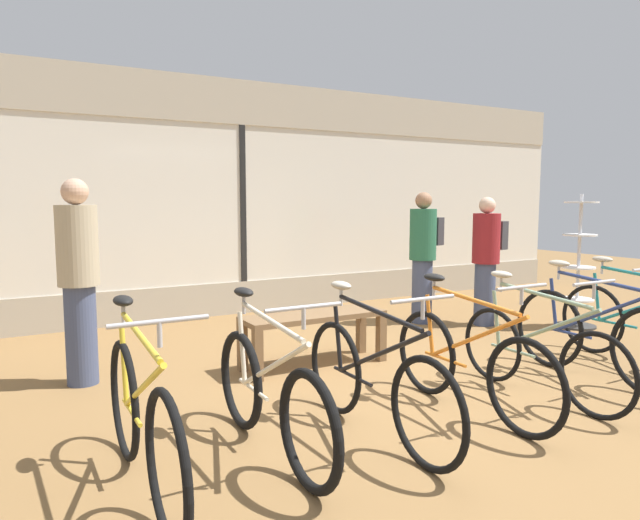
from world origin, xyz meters
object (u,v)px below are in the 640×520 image
at_px(bicycle_right, 595,335).
at_px(bicycle_far_right, 640,324).
at_px(customer_by_window, 487,257).
at_px(bicycle_far_left, 142,421).
at_px(bicycle_left, 270,396).
at_px(accessory_rack, 578,273).
at_px(bicycle_center_left, 374,381).
at_px(display_bench, 314,323).
at_px(bicycle_center, 469,362).
at_px(customer_near_rack, 79,277).
at_px(bicycle_center_right, 538,352).
at_px(customer_mid_floor, 423,253).

xyz_separation_m(bicycle_right, bicycle_far_right, (0.81, 0.09, -0.01)).
xyz_separation_m(bicycle_right, customer_by_window, (0.84, 2.12, 0.46)).
xyz_separation_m(bicycle_far_left, customer_by_window, (4.73, 2.15, 0.47)).
relative_size(bicycle_left, accessory_rack, 1.02).
distance_m(bicycle_center_left, customer_by_window, 3.90).
height_order(accessory_rack, display_bench, accessory_rack).
bearing_deg(bicycle_center, bicycle_far_left, -179.64).
relative_size(bicycle_center, customer_near_rack, 0.96).
distance_m(bicycle_far_left, bicycle_center_right, 3.11).
height_order(bicycle_left, bicycle_center, bicycle_center).
relative_size(bicycle_center, bicycle_right, 0.98).
bearing_deg(customer_near_rack, customer_mid_floor, 6.86).
xyz_separation_m(bicycle_center, display_bench, (-0.43, 1.63, 0.03)).
bearing_deg(bicycle_center_left, display_bench, 74.95).
bearing_deg(bicycle_left, bicycle_far_right, 0.44).
bearing_deg(bicycle_far_left, bicycle_center_right, -0.15).
relative_size(accessory_rack, customer_near_rack, 0.94).
xyz_separation_m(bicycle_left, accessory_rack, (4.83, 1.40, 0.31)).
distance_m(bicycle_left, bicycle_center_right, 2.31).
bearing_deg(bicycle_right, customer_by_window, 68.46).
xyz_separation_m(bicycle_far_right, accessory_rack, (0.92, 1.37, 0.28)).
relative_size(bicycle_left, bicycle_right, 0.97).
distance_m(customer_near_rack, customer_by_window, 4.78).
relative_size(bicycle_far_left, accessory_rack, 1.06).
bearing_deg(bicycle_center_left, bicycle_left, 172.21).
relative_size(bicycle_far_right, customer_mid_floor, 1.05).
xyz_separation_m(bicycle_right, display_bench, (-1.94, 1.60, 0.01)).
height_order(accessory_rack, customer_near_rack, customer_near_rack).
xyz_separation_m(bicycle_center_left, bicycle_center_right, (1.59, -0.01, -0.01)).
xyz_separation_m(accessory_rack, customer_by_window, (-0.90, 0.66, 0.19)).
height_order(bicycle_far_left, display_bench, bicycle_far_left).
xyz_separation_m(bicycle_left, customer_mid_floor, (3.32, 2.55, 0.53)).
bearing_deg(accessory_rack, bicycle_left, -163.85).
relative_size(accessory_rack, display_bench, 1.18).
relative_size(bicycle_right, display_bench, 1.24).
bearing_deg(bicycle_right, accessory_rack, 40.09).
bearing_deg(bicycle_left, bicycle_center, -2.94).
height_order(bicycle_left, customer_by_window, customer_by_window).
bearing_deg(bicycle_center, display_bench, 104.72).
distance_m(display_bench, customer_near_rack, 2.13).
bearing_deg(customer_near_rack, bicycle_center, -41.26).
bearing_deg(display_bench, bicycle_left, -126.93).
bearing_deg(bicycle_center, customer_by_window, 42.38).
bearing_deg(bicycle_center_left, bicycle_far_right, 2.30).
bearing_deg(bicycle_center_left, bicycle_center_right, -0.22).
relative_size(customer_by_window, customer_mid_floor, 0.96).
xyz_separation_m(bicycle_far_left, bicycle_left, (0.80, 0.10, -0.03)).
relative_size(display_bench, customer_near_rack, 0.79).
height_order(bicycle_far_left, accessory_rack, accessory_rack).
height_order(bicycle_center_left, customer_near_rack, customer_near_rack).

